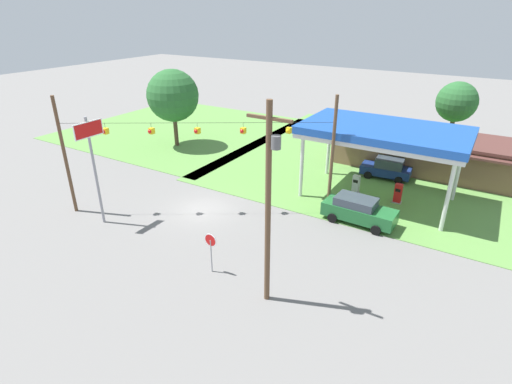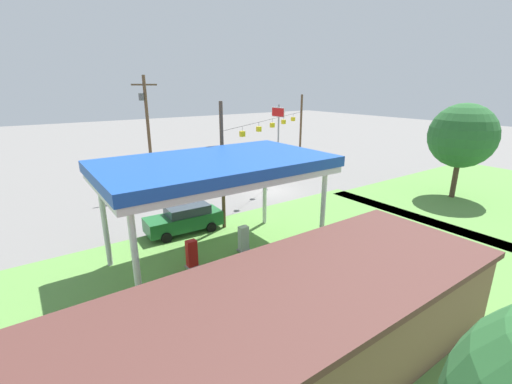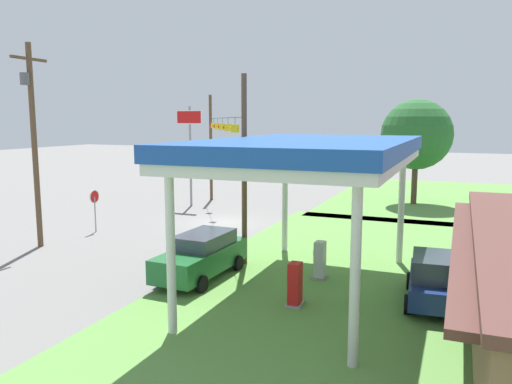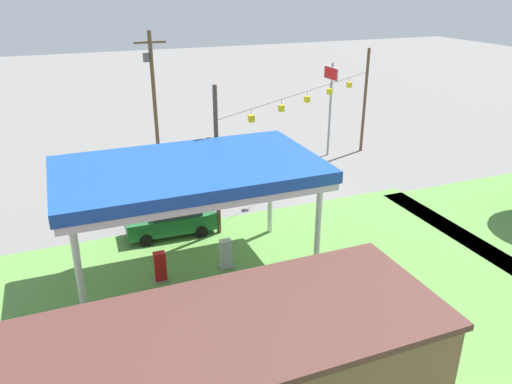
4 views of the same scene
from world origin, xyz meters
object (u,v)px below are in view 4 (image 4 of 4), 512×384
at_px(gas_station_canopy, 189,174).
at_px(fuel_pump_near, 226,255).
at_px(car_at_pumps_rear, 233,309).
at_px(gas_station_store, 205,372).
at_px(car_at_pumps_front, 172,219).
at_px(fuel_pump_far, 160,268).
at_px(stop_sign_roadside, 209,145).
at_px(stop_sign_overhead, 331,92).
at_px(utility_pole_main, 154,97).

distance_m(gas_station_canopy, fuel_pump_near, 4.88).
relative_size(fuel_pump_near, car_at_pumps_rear, 0.37).
distance_m(gas_station_canopy, car_at_pumps_rear, 6.39).
distance_m(gas_station_store, car_at_pumps_front, 13.24).
height_order(fuel_pump_far, stop_sign_roadside, stop_sign_roadside).
relative_size(fuel_pump_far, stop_sign_roadside, 0.63).
xyz_separation_m(car_at_pumps_rear, stop_sign_overhead, (-14.84, -18.48, 4.37)).
bearing_deg(gas_station_store, gas_station_canopy, -102.56).
relative_size(car_at_pumps_front, stop_sign_overhead, 0.67).
xyz_separation_m(gas_station_canopy, gas_station_store, (1.89, 8.48, -3.63)).
height_order(fuel_pump_far, car_at_pumps_front, car_at_pumps_front).
bearing_deg(utility_pole_main, fuel_pump_far, 78.60).
distance_m(gas_station_canopy, stop_sign_roadside, 15.87).
bearing_deg(stop_sign_overhead, fuel_pump_far, 39.33).
distance_m(gas_station_store, fuel_pump_far, 8.54).
bearing_deg(stop_sign_roadside, utility_pole_main, 174.50).
bearing_deg(gas_station_canopy, car_at_pumps_rear, 95.02).
bearing_deg(utility_pole_main, stop_sign_roadside, 174.50).
bearing_deg(stop_sign_roadside, stop_sign_overhead, -4.04).
relative_size(fuel_pump_far, car_at_pumps_rear, 0.37).
bearing_deg(gas_station_store, car_at_pumps_front, -98.08).
relative_size(stop_sign_roadside, utility_pole_main, 0.24).
relative_size(gas_station_canopy, car_at_pumps_front, 2.35).
relative_size(gas_station_store, fuel_pump_near, 10.23).
xyz_separation_m(gas_station_store, stop_sign_overhead, (-17.13, -22.34, 3.60)).
xyz_separation_m(fuel_pump_far, utility_pole_main, (-3.01, -14.94, 5.02)).
height_order(gas_station_store, stop_sign_roadside, gas_station_store).
bearing_deg(stop_sign_overhead, utility_pole_main, -4.45).
height_order(gas_station_canopy, gas_station_store, gas_station_canopy).
bearing_deg(fuel_pump_near, utility_pole_main, -88.79).
xyz_separation_m(car_at_pumps_front, utility_pole_main, (-1.38, -10.33, 4.80)).
bearing_deg(gas_station_store, car_at_pumps_rear, -120.72).
xyz_separation_m(fuel_pump_near, fuel_pump_far, (3.33, 0.00, 0.00)).
height_order(car_at_pumps_rear, stop_sign_roadside, stop_sign_roadside).
height_order(fuel_pump_near, utility_pole_main, utility_pole_main).
height_order(gas_station_store, fuel_pump_near, gas_station_store).
bearing_deg(gas_station_canopy, stop_sign_roadside, -109.76).
bearing_deg(car_at_pumps_front, fuel_pump_near, 112.13).
distance_m(gas_station_canopy, utility_pole_main, 15.01).
bearing_deg(car_at_pumps_rear, stop_sign_overhead, 47.34).
height_order(car_at_pumps_front, stop_sign_overhead, stop_sign_overhead).
distance_m(stop_sign_roadside, utility_pole_main, 5.56).
relative_size(fuel_pump_far, utility_pole_main, 0.15).
bearing_deg(stop_sign_overhead, stop_sign_roadside, -4.04).
bearing_deg(car_at_pumps_rear, utility_pole_main, 83.36).
distance_m(fuel_pump_far, stop_sign_roadside, 16.15).
xyz_separation_m(car_at_pumps_front, stop_sign_overhead, (-15.28, -9.25, 4.33)).
height_order(gas_station_canopy, stop_sign_overhead, stop_sign_overhead).
bearing_deg(fuel_pump_near, stop_sign_overhead, -134.43).
distance_m(fuel_pump_far, car_at_pumps_rear, 5.07).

